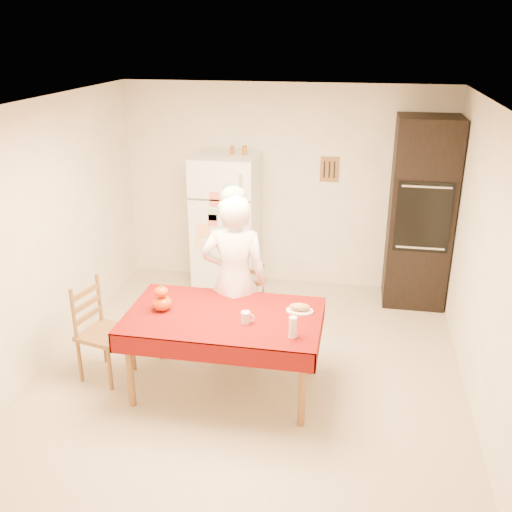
% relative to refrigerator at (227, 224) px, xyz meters
% --- Properties ---
extents(floor, '(4.50, 4.50, 0.00)m').
position_rel_refrigerator_xyz_m(floor, '(0.65, -1.88, -0.85)').
color(floor, tan).
rests_on(floor, ground).
extents(room_shell, '(4.02, 4.52, 2.51)m').
position_rel_refrigerator_xyz_m(room_shell, '(0.65, -1.88, 0.77)').
color(room_shell, white).
rests_on(room_shell, ground).
extents(refrigerator, '(0.75, 0.74, 1.70)m').
position_rel_refrigerator_xyz_m(refrigerator, '(0.00, 0.00, 0.00)').
color(refrigerator, white).
rests_on(refrigerator, floor).
extents(oven_cabinet, '(0.70, 0.62, 2.20)m').
position_rel_refrigerator_xyz_m(oven_cabinet, '(2.28, 0.05, 0.25)').
color(oven_cabinet, black).
rests_on(oven_cabinet, floor).
extents(dining_table, '(1.70, 1.00, 0.76)m').
position_rel_refrigerator_xyz_m(dining_table, '(0.48, -2.15, -0.16)').
color(dining_table, brown).
rests_on(dining_table, floor).
extents(chair_far, '(0.51, 0.50, 0.95)m').
position_rel_refrigerator_xyz_m(chair_far, '(0.49, -1.44, -0.34)').
color(chair_far, brown).
rests_on(chair_far, floor).
extents(chair_left, '(0.49, 0.50, 0.95)m').
position_rel_refrigerator_xyz_m(chair_left, '(-0.72, -2.13, -0.34)').
color(chair_left, brown).
rests_on(chair_left, floor).
extents(seated_woman, '(0.66, 0.47, 1.72)m').
position_rel_refrigerator_xyz_m(seated_woman, '(0.47, -1.66, 0.01)').
color(seated_woman, white).
rests_on(seated_woman, floor).
extents(coffee_mug, '(0.08, 0.08, 0.10)m').
position_rel_refrigerator_xyz_m(coffee_mug, '(0.70, -2.27, -0.04)').
color(coffee_mug, silver).
rests_on(coffee_mug, dining_table).
extents(pumpkin_lower, '(0.17, 0.17, 0.13)m').
position_rel_refrigerator_xyz_m(pumpkin_lower, '(-0.07, -2.17, -0.02)').
color(pumpkin_lower, '#E75905').
rests_on(pumpkin_lower, dining_table).
extents(pumpkin_upper, '(0.12, 0.12, 0.09)m').
position_rel_refrigerator_xyz_m(pumpkin_upper, '(-0.07, -2.17, 0.09)').
color(pumpkin_upper, '#EC4D05').
rests_on(pumpkin_upper, pumpkin_lower).
extents(wine_glass, '(0.07, 0.07, 0.18)m').
position_rel_refrigerator_xyz_m(wine_glass, '(1.12, -2.43, -0.00)').
color(wine_glass, white).
rests_on(wine_glass, dining_table).
extents(bread_plate, '(0.24, 0.24, 0.02)m').
position_rel_refrigerator_xyz_m(bread_plate, '(1.12, -1.99, -0.08)').
color(bread_plate, white).
rests_on(bread_plate, dining_table).
extents(bread_loaf, '(0.18, 0.10, 0.06)m').
position_rel_refrigerator_xyz_m(bread_loaf, '(1.12, -1.99, -0.04)').
color(bread_loaf, '#A57551').
rests_on(bread_loaf, bread_plate).
extents(spice_jar_left, '(0.05, 0.05, 0.10)m').
position_rel_refrigerator_xyz_m(spice_jar_left, '(0.07, 0.05, 0.90)').
color(spice_jar_left, '#994A1B').
rests_on(spice_jar_left, refrigerator).
extents(spice_jar_mid, '(0.05, 0.05, 0.10)m').
position_rel_refrigerator_xyz_m(spice_jar_mid, '(0.22, 0.05, 0.90)').
color(spice_jar_mid, brown).
rests_on(spice_jar_mid, refrigerator).
extents(spice_jar_right, '(0.05, 0.05, 0.10)m').
position_rel_refrigerator_xyz_m(spice_jar_right, '(0.23, 0.05, 0.90)').
color(spice_jar_right, '#98601B').
rests_on(spice_jar_right, refrigerator).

